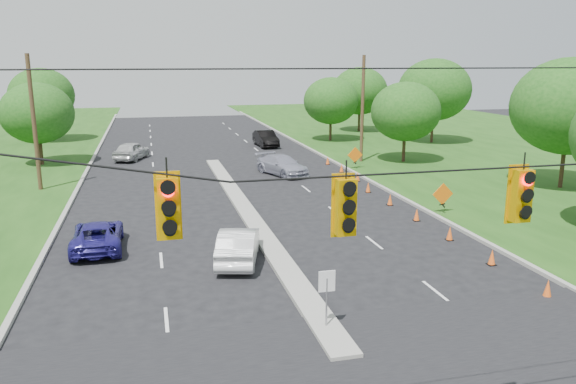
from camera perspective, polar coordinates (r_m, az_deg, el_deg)
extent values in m
cube|color=gray|center=(41.07, -20.51, 0.36)|extent=(0.25, 110.00, 0.16)
cube|color=gray|center=(43.58, 6.86, 1.81)|extent=(0.25, 110.00, 0.16)
cube|color=gray|center=(32.47, -4.26, -2.07)|extent=(1.00, 34.00, 0.18)
cylinder|color=gray|center=(18.38, 3.93, -11.34)|extent=(0.06, 0.06, 1.80)
cube|color=white|center=(18.07, 3.97, -9.03)|extent=(0.55, 0.04, 0.70)
cylinder|color=black|center=(10.43, 16.39, 4.26)|extent=(24.00, 0.04, 0.04)
cube|color=#DF9D00|center=(9.18, -12.04, -1.61)|extent=(0.34, 0.24, 1.00)
cube|color=#DF9D00|center=(9.78, 5.85, -1.53)|extent=(0.34, 0.24, 1.00)
cube|color=#DF9D00|center=(11.43, 22.59, -0.34)|extent=(0.34, 0.24, 1.00)
cylinder|color=#422D1C|center=(40.74, -24.39, 6.35)|extent=(0.28, 0.28, 9.00)
cylinder|color=#422D1C|center=(48.43, 7.57, 8.31)|extent=(0.28, 0.28, 9.00)
cone|color=orange|center=(23.03, 24.88, -8.89)|extent=(0.32, 0.32, 0.70)
cone|color=orange|center=(25.64, 20.01, -6.23)|extent=(0.32, 0.32, 0.70)
cone|color=orange|center=(28.44, 16.11, -4.05)|extent=(0.32, 0.32, 0.70)
cone|color=orange|center=(31.38, 12.94, -2.25)|extent=(0.32, 0.32, 0.70)
cone|color=orange|center=(34.43, 10.33, -0.76)|extent=(0.32, 0.32, 0.70)
cone|color=orange|center=(37.55, 8.15, 0.48)|extent=(0.32, 0.32, 0.70)
cone|color=orange|center=(40.95, 7.09, 1.57)|extent=(0.32, 0.32, 0.70)
cone|color=orange|center=(44.17, 5.47, 2.46)|extent=(0.32, 0.32, 0.70)
cone|color=orange|center=(47.42, 4.06, 3.23)|extent=(0.32, 0.32, 0.70)
cube|color=black|center=(33.15, 15.39, -1.21)|extent=(0.06, 0.58, 0.26)
cube|color=black|center=(33.15, 15.39, -1.21)|extent=(0.06, 0.58, 0.26)
cube|color=orange|center=(33.01, 15.46, -0.21)|extent=(1.27, 0.05, 1.27)
cube|color=black|center=(45.56, 6.81, 3.01)|extent=(0.06, 0.58, 0.26)
cube|color=black|center=(45.56, 6.81, 3.01)|extent=(0.06, 0.58, 0.26)
cube|color=orange|center=(45.46, 6.83, 3.76)|extent=(1.27, 0.05, 1.27)
cylinder|color=black|center=(51.16, -23.81, 3.90)|extent=(0.28, 0.28, 2.52)
ellipsoid|color=#194C14|center=(50.82, -24.13, 7.33)|extent=(5.88, 5.88, 5.04)
cylinder|color=black|center=(66.15, -23.46, 5.96)|extent=(0.28, 0.28, 2.88)
ellipsoid|color=#194C14|center=(65.87, -23.74, 8.99)|extent=(6.72, 6.72, 5.76)
cylinder|color=black|center=(42.51, 26.11, 2.49)|extent=(0.28, 0.28, 3.24)
ellipsoid|color=#194C14|center=(42.05, 26.66, 7.79)|extent=(7.56, 7.56, 6.48)
cylinder|color=black|center=(49.30, 11.69, 4.44)|extent=(0.28, 0.28, 2.52)
ellipsoid|color=#194C14|center=(48.94, 11.85, 8.01)|extent=(5.88, 5.88, 5.04)
cylinder|color=black|center=(61.70, 14.43, 6.35)|extent=(0.28, 0.28, 3.24)
ellipsoid|color=#194C14|center=(61.38, 14.65, 10.02)|extent=(7.56, 7.56, 6.48)
cylinder|color=black|center=(69.98, 7.23, 7.27)|extent=(0.28, 0.28, 2.88)
ellipsoid|color=#194C14|center=(69.72, 7.31, 10.15)|extent=(6.72, 6.72, 5.76)
cylinder|color=black|center=(61.43, 4.33, 6.36)|extent=(0.28, 0.28, 2.52)
ellipsoid|color=#194C14|center=(61.15, 4.38, 9.23)|extent=(5.88, 5.88, 5.04)
imported|color=silver|center=(24.51, -5.06, -5.36)|extent=(2.66, 4.78, 1.49)
imported|color=navy|center=(27.47, -18.79, -4.17)|extent=(2.24, 4.78, 1.32)
imported|color=#9191A5|center=(42.96, -0.60, 2.75)|extent=(3.79, 5.51, 1.48)
imported|color=#B3B3B3|center=(51.41, -15.62, 4.06)|extent=(3.47, 5.08, 1.60)
imported|color=black|center=(57.43, -2.28, 5.45)|extent=(1.93, 4.97, 1.61)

